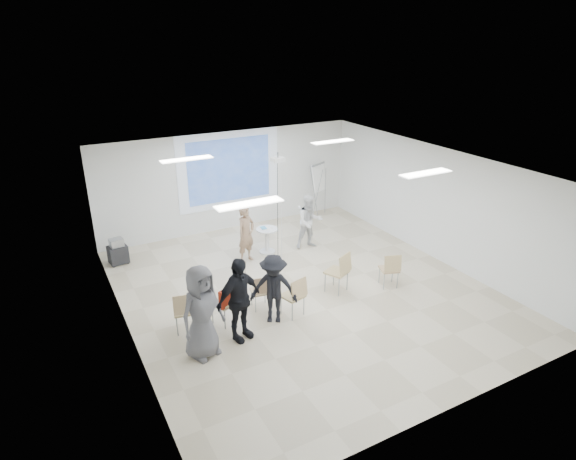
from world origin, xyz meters
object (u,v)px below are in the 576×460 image
chair_right_far (390,268)px  audience_outer (201,307)px  av_cart (118,252)px  player_right (310,219)px  laptop (260,290)px  audience_mid (274,285)px  pedestal_table (267,239)px  chair_far_left (184,309)px  chair_right_inner (340,269)px  chair_left_mid (227,301)px  flipchart_easel (319,178)px  chair_left_inner (261,290)px  chair_center (295,294)px  audience_left (239,294)px  player_left (246,230)px

chair_right_far → audience_outer: bearing=-156.7°
audience_outer → av_cart: size_ratio=2.94×
player_right → audience_outer: bearing=-134.0°
laptop → av_cart: av_cart is taller
laptop → audience_outer: 2.03m
audience_outer → audience_mid: bearing=-6.9°
pedestal_table → player_right: size_ratio=0.43×
chair_far_left → chair_right_inner: (3.67, -0.12, 0.05)m
chair_left_mid → flipchart_easel: flipchart_easel is taller
chair_left_inner → chair_center: chair_center is taller
pedestal_table → chair_left_inner: size_ratio=0.90×
player_right → chair_left_mid: 4.31m
chair_right_far → pedestal_table: bearing=137.4°
chair_center → chair_right_inner: size_ratio=0.92×
chair_left_inner → audience_outer: size_ratio=0.40×
laptop → player_right: bearing=-130.5°
chair_right_far → flipchart_easel: size_ratio=0.50×
flipchart_easel → chair_left_inner: bearing=-158.0°
chair_left_mid → chair_far_left: bearing=148.0°
chair_right_inner → audience_left: bearing=167.4°
player_right → chair_center: (-2.10, -2.93, -0.31)m
chair_far_left → laptop: (1.74, 0.15, -0.10)m
player_left → av_cart: (-3.04, 1.46, -0.56)m
player_left → audience_outer: bearing=-150.1°
audience_outer → av_cart: audience_outer is taller
audience_left → audience_outer: audience_outer is taller
chair_left_mid → chair_left_inner: (0.87, 0.18, -0.07)m
player_left → player_right: 1.91m
pedestal_table → chair_left_inner: chair_left_inner is taller
laptop → chair_left_mid: bearing=25.6°
laptop → audience_mid: 0.76m
av_cart → audience_left: bearing=-79.8°
player_left → player_right: player_left is taller
pedestal_table → audience_left: size_ratio=0.37×
chair_center → audience_mid: audience_mid is taller
chair_right_far → audience_mid: bearing=-161.6°
player_left → chair_left_mid: size_ratio=1.87×
chair_left_mid → audience_mid: audience_mid is taller
player_right → chair_right_inner: player_right is taller
player_right → audience_mid: (-2.58, -2.88, 0.01)m
player_right → audience_outer: (-4.26, -3.27, 0.18)m
audience_outer → flipchart_easel: size_ratio=1.16×
chair_right_inner → audience_mid: bearing=165.9°
chair_center → audience_outer: size_ratio=0.45×
player_right → chair_far_left: 4.98m
chair_right_far → av_cart: 7.01m
chair_right_inner → audience_mid: audience_mid is taller
laptop → av_cart: size_ratio=0.43×
flipchart_easel → player_left: bearing=-174.5°
chair_left_inner → chair_center: size_ratio=0.89×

